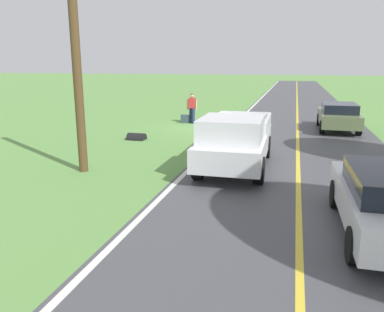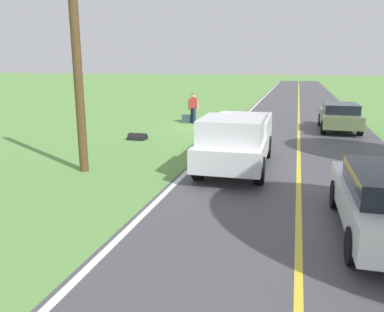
{
  "view_description": "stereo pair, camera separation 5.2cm",
  "coord_description": "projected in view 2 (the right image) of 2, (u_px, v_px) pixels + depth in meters",
  "views": [
    {
      "loc": [
        -4.34,
        20.06,
        3.41
      ],
      "look_at": [
        -1.89,
        10.82,
        1.09
      ],
      "focal_mm": 35.93,
      "sensor_mm": 36.0,
      "label": 1
    },
    {
      "loc": [
        -4.39,
        20.05,
        3.41
      ],
      "look_at": [
        -1.89,
        10.82,
        1.09
      ],
      "focal_mm": 35.93,
      "sensor_mm": 36.0,
      "label": 2
    }
  ],
  "objects": [
    {
      "name": "ground_plane",
      "position": [
        211.0,
        128.0,
        20.73
      ],
      "size": [
        200.0,
        200.0,
        0.0
      ],
      "primitive_type": "plane",
      "color": "#609347"
    },
    {
      "name": "road_surface",
      "position": [
        299.0,
        132.0,
        19.56
      ],
      "size": [
        7.3,
        120.0,
        0.0
      ],
      "primitive_type": "cube",
      "color": "#47474C",
      "rests_on": "ground"
    },
    {
      "name": "lane_edge_line",
      "position": [
        231.0,
        129.0,
        20.44
      ],
      "size": [
        0.16,
        117.6,
        0.0
      ],
      "primitive_type": "cube",
      "color": "silver",
      "rests_on": "ground"
    },
    {
      "name": "lane_centre_line",
      "position": [
        299.0,
        132.0,
        19.56
      ],
      "size": [
        0.14,
        117.6,
        0.0
      ],
      "primitive_type": "cube",
      "color": "gold",
      "rests_on": "ground"
    },
    {
      "name": "hitchhiker_walking",
      "position": [
        193.0,
        106.0,
        22.21
      ],
      "size": [
        0.62,
        0.52,
        1.75
      ],
      "color": "navy",
      "rests_on": "ground"
    },
    {
      "name": "suitcase_carried",
      "position": [
        186.0,
        119.0,
        22.43
      ],
      "size": [
        0.46,
        0.21,
        0.49
      ],
      "primitive_type": "cube",
      "rotation": [
        0.0,
        0.0,
        1.55
      ],
      "color": "#384C56",
      "rests_on": "ground"
    },
    {
      "name": "pickup_truck_passing",
      "position": [
        236.0,
        140.0,
        12.51
      ],
      "size": [
        2.15,
        5.43,
        1.82
      ],
      "color": "silver",
      "rests_on": "ground"
    },
    {
      "name": "sedan_near_oncoming",
      "position": [
        340.0,
        116.0,
        19.87
      ],
      "size": [
        1.94,
        4.41,
        1.41
      ],
      "color": "#66754C",
      "rests_on": "ground"
    },
    {
      "name": "utility_pole_roadside",
      "position": [
        76.0,
        51.0,
        11.6
      ],
      "size": [
        0.28,
        0.28,
        7.52
      ],
      "primitive_type": "cylinder",
      "color": "brown",
      "rests_on": "ground"
    },
    {
      "name": "drainage_culvert",
      "position": [
        138.0,
        139.0,
        17.61
      ],
      "size": [
        0.8,
        0.6,
        0.6
      ],
      "primitive_type": "cylinder",
      "rotation": [
        0.0,
        1.57,
        0.0
      ],
      "color": "black",
      "rests_on": "ground"
    }
  ]
}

